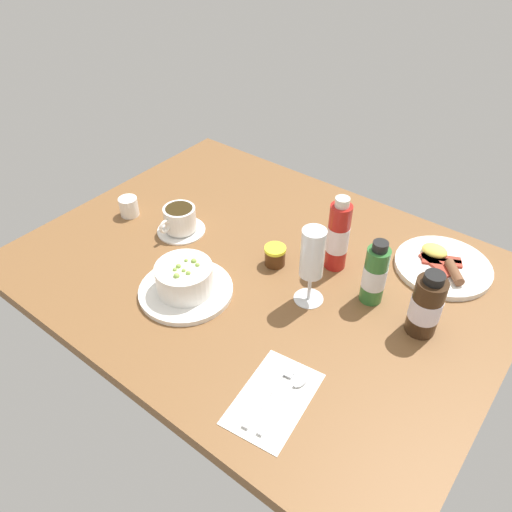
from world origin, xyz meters
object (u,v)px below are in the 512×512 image
object	(u,v)px
coffee_cup	(180,220)
breakfast_plate	(442,265)
porridge_bowl	(185,281)
cutlery_setting	(275,396)
creamer_jug	(129,207)
sauce_bottle_red	(338,236)
sauce_bottle_green	(375,274)
sauce_bottle_brown	(426,306)
jam_jar	(275,256)
wine_glass	(312,257)

from	to	relation	value
coffee_cup	breakfast_plate	world-z (taller)	coffee_cup
porridge_bowl	cutlery_setting	world-z (taller)	porridge_bowl
cutlery_setting	coffee_cup	size ratio (longest dim) A/B	1.56
porridge_bowl	creamer_jug	distance (cm)	35.27
sauce_bottle_red	sauce_bottle_green	bearing A→B (deg)	-22.20
creamer_jug	sauce_bottle_brown	bearing A→B (deg)	6.45
cutlery_setting	sauce_bottle_red	bearing A→B (deg)	105.71
sauce_bottle_brown	sauce_bottle_red	xyz separation A→B (cm)	(-24.18, 6.75, 1.81)
sauce_bottle_brown	sauce_bottle_red	world-z (taller)	sauce_bottle_red
cutlery_setting	jam_jar	xyz separation A→B (cm)	(-22.09, 29.86, 2.18)
breakfast_plate	creamer_jug	bearing A→B (deg)	-157.97
sauce_bottle_red	cutlery_setting	bearing A→B (deg)	-74.29
cutlery_setting	sauce_bottle_brown	world-z (taller)	sauce_bottle_brown
jam_jar	sauce_bottle_red	xyz separation A→B (cm)	(11.40, 8.14, 6.14)
creamer_jug	wine_glass	bearing A→B (deg)	2.46
creamer_jug	sauce_bottle_green	size ratio (longest dim) A/B	0.36
coffee_cup	sauce_bottle_red	world-z (taller)	sauce_bottle_red
porridge_bowl	wine_glass	xyz separation A→B (cm)	(22.45, 14.95, 8.35)
cutlery_setting	jam_jar	distance (cm)	37.21
porridge_bowl	sauce_bottle_green	bearing A→B (deg)	35.17
creamer_jug	sauce_bottle_brown	world-z (taller)	sauce_bottle_brown
sauce_bottle_green	coffee_cup	bearing A→B (deg)	-171.34
cutlery_setting	coffee_cup	bearing A→B (deg)	152.35
wine_glass	sauce_bottle_green	size ratio (longest dim) A/B	1.19
porridge_bowl	sauce_bottle_red	world-z (taller)	sauce_bottle_red
sauce_bottle_red	breakfast_plate	distance (cm)	26.14
coffee_cup	wine_glass	world-z (taller)	wine_glass
coffee_cup	creamer_jug	world-z (taller)	coffee_cup
porridge_bowl	breakfast_plate	bearing A→B (deg)	45.86
wine_glass	sauce_bottle_green	world-z (taller)	wine_glass
wine_glass	porridge_bowl	bearing A→B (deg)	-146.34
porridge_bowl	sauce_bottle_brown	distance (cm)	50.12
coffee_cup	jam_jar	distance (cm)	26.95
jam_jar	sauce_bottle_red	bearing A→B (deg)	35.52
creamer_jug	coffee_cup	bearing A→B (deg)	10.92
jam_jar	creamer_jug	bearing A→B (deg)	-170.08
sauce_bottle_green	sauce_bottle_brown	world-z (taller)	sauce_bottle_green
porridge_bowl	cutlery_setting	xyz separation A→B (cm)	(31.71, -9.85, -3.18)
cutlery_setting	coffee_cup	world-z (taller)	coffee_cup
sauce_bottle_green	sauce_bottle_red	distance (cm)	13.04
breakfast_plate	jam_jar	bearing A→B (deg)	-144.53
coffee_cup	sauce_bottle_green	distance (cm)	50.69
cutlery_setting	breakfast_plate	distance (cm)	53.40
coffee_cup	creamer_jug	size ratio (longest dim) A/B	2.30
wine_glass	sauce_bottle_green	bearing A→B (deg)	38.21
sauce_bottle_green	breakfast_plate	world-z (taller)	sauce_bottle_green
sauce_bottle_green	sauce_bottle_red	xyz separation A→B (cm)	(-11.99, 4.89, 1.56)
coffee_cup	breakfast_plate	bearing A→B (deg)	24.83
sauce_bottle_green	sauce_bottle_brown	size ratio (longest dim) A/B	1.04
wine_glass	sauce_bottle_brown	bearing A→B (deg)	15.84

